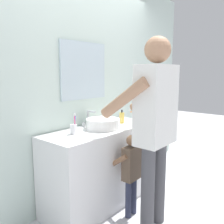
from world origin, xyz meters
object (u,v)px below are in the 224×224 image
soap_bottle (122,118)px  child_toddler (131,168)px  toothbrush_cup (74,129)px  adult_parent (154,117)px

soap_bottle → child_toddler: size_ratio=0.19×
soap_bottle → toothbrush_cup: bearing=176.3°
toothbrush_cup → child_toddler: size_ratio=0.24×
child_toddler → adult_parent: size_ratio=0.48×
toothbrush_cup → adult_parent: adult_parent is taller
toothbrush_cup → child_toddler: toothbrush_cup is taller
adult_parent → soap_bottle: bearing=60.9°
adult_parent → child_toddler: bearing=89.4°
soap_bottle → child_toddler: 0.69m
toothbrush_cup → adult_parent: 0.80m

